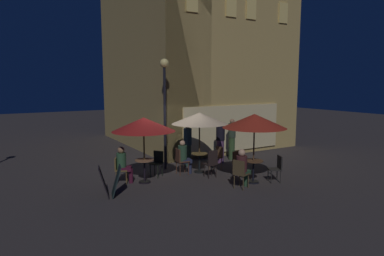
{
  "coord_description": "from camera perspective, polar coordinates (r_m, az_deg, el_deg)",
  "views": [
    {
      "loc": [
        -5.31,
        -10.93,
        3.34
      ],
      "look_at": [
        0.91,
        -0.48,
        1.69
      ],
      "focal_mm": 31.65,
      "sensor_mm": 36.0,
      "label": 1
    }
  ],
  "objects": [
    {
      "name": "cafe_table_2",
      "position": [
        12.65,
        1.25,
        -5.34
      ],
      "size": [
        0.61,
        0.61,
        0.73
      ],
      "color": "black",
      "rests_on": "ground"
    },
    {
      "name": "cafe_chair_0",
      "position": [
        10.78,
        8.09,
        -7.29
      ],
      "size": [
        0.52,
        0.52,
        0.93
      ],
      "rotation": [
        0.0,
        0.0,
        0.37
      ],
      "color": "#4E3E25",
      "rests_on": "ground"
    },
    {
      "name": "patron_standing_4",
      "position": [
        14.77,
        6.73,
        -1.83
      ],
      "size": [
        0.32,
        0.32,
        1.78
      ],
      "rotation": [
        0.0,
        0.0,
        6.19
      ],
      "color": "#354F2A",
      "rests_on": "ground"
    },
    {
      "name": "patio_umbrella_0",
      "position": [
        11.26,
        10.48,
        1.13
      ],
      "size": [
        2.1,
        2.1,
        2.32
      ],
      "color": "black",
      "rests_on": "ground"
    },
    {
      "name": "cafe_chair_2",
      "position": [
        12.1,
        7.86,
        -5.61
      ],
      "size": [
        0.39,
        0.39,
        0.92
      ],
      "rotation": [
        0.0,
        0.0,
        -1.56
      ],
      "color": "brown",
      "rests_on": "ground"
    },
    {
      "name": "patio_umbrella_2",
      "position": [
        12.4,
        1.27,
        1.6
      ],
      "size": [
        2.07,
        2.07,
        2.24
      ],
      "color": "black",
      "rests_on": "ground"
    },
    {
      "name": "cafe_building",
      "position": [
        17.38,
        -1.61,
        10.82
      ],
      "size": [
        7.58,
        8.86,
        8.58
      ],
      "color": "tan",
      "rests_on": "ground"
    },
    {
      "name": "cafe_chair_6",
      "position": [
        13.08,
        4.29,
        -4.63
      ],
      "size": [
        0.41,
        0.41,
        0.89
      ],
      "rotation": [
        0.0,
        0.0,
        3.14
      ],
      "color": "brown",
      "rests_on": "ground"
    },
    {
      "name": "patron_standing_5",
      "position": [
        13.57,
        -0.74,
        -2.78
      ],
      "size": [
        0.33,
        0.33,
        1.71
      ],
      "rotation": [
        0.0,
        0.0,
        3.94
      ],
      "color": "#253E34",
      "rests_on": "ground"
    },
    {
      "name": "patron_seated_0",
      "position": [
        10.86,
        8.48,
        -6.34
      ],
      "size": [
        0.53,
        0.45,
        1.27
      ],
      "rotation": [
        0.0,
        0.0,
        0.37
      ],
      "color": "#29492E",
      "rests_on": "ground"
    },
    {
      "name": "patio_umbrella_1",
      "position": [
        11.2,
        -8.15,
        0.56
      ],
      "size": [
        2.09,
        2.09,
        2.2
      ],
      "color": "black",
      "rests_on": "ground"
    },
    {
      "name": "patron_seated_1",
      "position": [
        11.48,
        -11.53,
        -5.72
      ],
      "size": [
        0.51,
        0.44,
        1.24
      ],
      "rotation": [
        0.0,
        0.0,
        -0.44
      ],
      "color": "#451328",
      "rests_on": "ground"
    },
    {
      "name": "cafe_chair_4",
      "position": [
        11.53,
        -12.21,
        -6.56
      ],
      "size": [
        0.54,
        0.54,
        0.87
      ],
      "rotation": [
        0.0,
        0.0,
        -0.44
      ],
      "color": "brown",
      "rests_on": "ground"
    },
    {
      "name": "cafe_chair_5",
      "position": [
        11.93,
        3.31,
        -5.65
      ],
      "size": [
        0.39,
        0.39,
        0.99
      ],
      "rotation": [
        0.0,
        0.0,
        1.54
      ],
      "color": "black",
      "rests_on": "ground"
    },
    {
      "name": "cafe_chair_1",
      "position": [
        11.79,
        14.13,
        -6.3
      ],
      "size": [
        0.52,
        0.52,
        0.9
      ],
      "rotation": [
        0.0,
        0.0,
        2.72
      ],
      "color": "black",
      "rests_on": "ground"
    },
    {
      "name": "cafe_chair_3",
      "position": [
        12.16,
        -5.87,
        -5.55
      ],
      "size": [
        0.53,
        0.53,
        0.91
      ],
      "rotation": [
        0.0,
        0.0,
        -2.53
      ],
      "color": "black",
      "rests_on": "ground"
    },
    {
      "name": "menu_sandwich_board",
      "position": [
        10.3,
        -13.65,
        -8.73
      ],
      "size": [
        0.76,
        0.7,
        0.9
      ],
      "rotation": [
        0.0,
        0.0,
        -0.26
      ],
      "color": "black",
      "rests_on": "ground"
    },
    {
      "name": "patron_standing_3",
      "position": [
        14.16,
        4.8,
        -2.41
      ],
      "size": [
        0.36,
        0.36,
        1.72
      ],
      "rotation": [
        0.0,
        0.0,
        4.49
      ],
      "color": "#5C3B63",
      "rests_on": "ground"
    },
    {
      "name": "cafe_table_0",
      "position": [
        11.54,
        10.29,
        -6.55
      ],
      "size": [
        0.65,
        0.65,
        0.76
      ],
      "color": "black",
      "rests_on": "ground"
    },
    {
      "name": "patron_seated_2",
      "position": [
        12.34,
        -1.39,
        -4.61
      ],
      "size": [
        0.53,
        0.36,
        1.26
      ],
      "rotation": [
        0.0,
        0.0,
        -0.09
      ],
      "color": "#262B46",
      "rests_on": "ground"
    },
    {
      "name": "street_lamp_near_corner",
      "position": [
        12.88,
        -4.64,
        6.15
      ],
      "size": [
        0.34,
        0.34,
        4.22
      ],
      "color": "black",
      "rests_on": "ground"
    },
    {
      "name": "ground_plane",
      "position": [
        12.6,
        -4.73,
        -7.69
      ],
      "size": [
        60.0,
        60.0,
        0.0
      ],
      "primitive_type": "plane",
      "color": "#363131"
    },
    {
      "name": "cafe_chair_7",
      "position": [
        12.31,
        -2.02,
        -5.22
      ],
      "size": [
        0.46,
        0.46,
        0.96
      ],
      "rotation": [
        0.0,
        0.0,
        -0.09
      ],
      "color": "#553223",
      "rests_on": "ground"
    },
    {
      "name": "cafe_table_1",
      "position": [
        11.47,
        -8.02,
        -6.58
      ],
      "size": [
        0.62,
        0.62,
        0.78
      ],
      "color": "black",
      "rests_on": "ground"
    }
  ]
}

